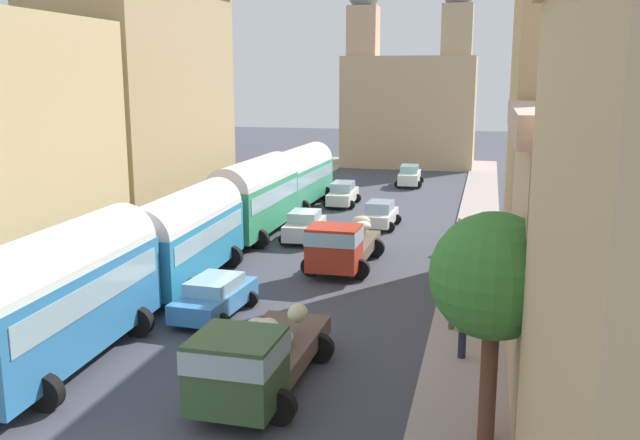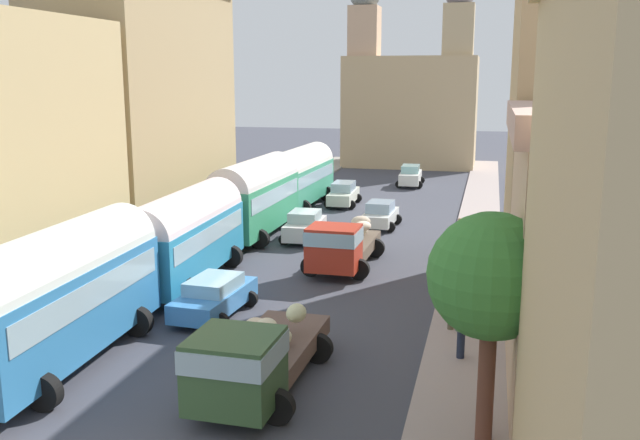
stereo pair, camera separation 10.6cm
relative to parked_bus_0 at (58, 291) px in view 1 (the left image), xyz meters
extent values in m
plane|color=#3F404B|center=(4.60, 20.50, -2.37)|extent=(154.00, 154.00, 0.00)
cube|color=gray|center=(-2.65, 20.50, -2.30)|extent=(2.50, 70.00, 0.14)
cube|color=#A5948F|center=(11.85, 20.50, -2.30)|extent=(2.50, 70.00, 0.14)
cube|color=tan|center=(-6.87, 18.79, 4.37)|extent=(5.94, 13.62, 13.48)
cube|color=tan|center=(16.07, 2.01, 1.18)|extent=(5.94, 9.19, 7.10)
cube|color=tan|center=(15.21, 12.15, 4.39)|extent=(4.23, 10.54, 13.53)
cube|color=tan|center=(4.60, 51.44, 2.86)|extent=(12.45, 7.84, 10.46)
cube|color=tan|center=(0.24, 49.48, 5.15)|extent=(2.77, 2.77, 15.04)
cube|color=tan|center=(8.96, 49.48, 5.15)|extent=(2.77, 2.77, 15.04)
cube|color=#317AB8|center=(0.00, 0.00, -0.58)|extent=(2.75, 8.94, 2.59)
cylinder|color=silver|center=(0.00, 0.00, 0.71)|extent=(2.70, 8.76, 2.37)
cube|color=#99B7C6|center=(0.00, 0.00, -0.01)|extent=(2.77, 8.23, 0.83)
cylinder|color=black|center=(-1.25, 2.70, -1.87)|extent=(1.00, 0.35, 1.00)
cylinder|color=black|center=(1.04, 2.79, -1.87)|extent=(1.00, 0.35, 1.00)
cylinder|color=black|center=(1.25, -2.70, -1.87)|extent=(1.00, 0.35, 1.00)
cube|color=teal|center=(0.00, 9.00, -0.72)|extent=(2.68, 8.70, 2.30)
cylinder|color=silver|center=(0.00, 9.00, 0.43)|extent=(2.62, 8.52, 2.29)
cube|color=#99B7C6|center=(0.00, 9.00, -0.21)|extent=(2.70, 8.01, 0.74)
cylinder|color=black|center=(-1.22, 11.62, -1.87)|extent=(1.00, 0.35, 1.00)
cylinder|color=black|center=(1.00, 11.71, -1.87)|extent=(1.00, 0.35, 1.00)
cylinder|color=black|center=(-1.00, 6.29, -1.87)|extent=(1.00, 0.35, 1.00)
cylinder|color=black|center=(1.22, 6.38, -1.87)|extent=(1.00, 0.35, 1.00)
cube|color=#328F63|center=(0.00, 18.00, -0.59)|extent=(2.56, 8.52, 2.56)
cylinder|color=silver|center=(0.00, 18.00, 0.69)|extent=(2.51, 8.35, 2.39)
cube|color=#99B7C6|center=(0.00, 18.00, -0.03)|extent=(2.60, 7.84, 0.82)
cylinder|color=black|center=(-1.12, 20.65, -1.87)|extent=(1.00, 0.35, 1.00)
cylinder|color=black|center=(1.20, 20.61, -1.87)|extent=(1.00, 0.35, 1.00)
cylinder|color=black|center=(-1.20, 15.39, -1.87)|extent=(1.00, 0.35, 1.00)
cylinder|color=black|center=(1.12, 15.35, -1.87)|extent=(1.00, 0.35, 1.00)
cube|color=#3C9774|center=(0.00, 27.00, -0.71)|extent=(2.66, 9.21, 2.31)
cylinder|color=silver|center=(0.00, 27.00, 0.44)|extent=(2.61, 9.02, 2.35)
cube|color=#99B7C6|center=(0.00, 27.00, -0.21)|extent=(2.69, 8.48, 0.74)
cylinder|color=black|center=(-1.06, 29.87, -1.87)|extent=(1.00, 0.35, 1.00)
cylinder|color=black|center=(1.22, 29.80, -1.87)|extent=(1.00, 0.35, 1.00)
cylinder|color=black|center=(-1.22, 24.20, -1.87)|extent=(1.00, 0.35, 1.00)
cylinder|color=black|center=(1.06, 24.13, -1.87)|extent=(1.00, 0.35, 1.00)
cube|color=#32512E|center=(6.35, -2.02, -1.00)|extent=(2.18, 2.17, 1.84)
cube|color=#99B7C6|center=(6.35, -2.02, -0.48)|extent=(2.22, 2.25, 0.59)
cube|color=brown|center=(6.41, 1.31, -1.65)|extent=(2.22, 4.57, 0.55)
ellipsoid|color=beige|center=(6.10, 1.10, -1.12)|extent=(0.71, 0.92, 0.49)
ellipsoid|color=beige|center=(6.68, 0.64, -1.10)|extent=(0.99, 0.94, 0.55)
ellipsoid|color=beige|center=(5.98, 0.07, -1.08)|extent=(0.91, 0.72, 0.59)
ellipsoid|color=beige|center=(6.43, 0.23, -0.70)|extent=(0.70, 0.88, 0.56)
ellipsoid|color=beige|center=(6.11, 0.34, -0.75)|extent=(1.10, 1.17, 0.52)
ellipsoid|color=beige|center=(6.91, 1.69, -0.70)|extent=(0.65, 0.81, 0.56)
cylinder|color=black|center=(7.43, -1.94, -1.92)|extent=(0.90, 0.31, 0.90)
cylinder|color=black|center=(5.29, -1.90, -1.92)|extent=(0.90, 0.31, 0.90)
cylinder|color=black|center=(7.50, 2.06, -1.92)|extent=(0.90, 0.32, 0.90)
cylinder|color=black|center=(5.36, 2.10, -1.92)|extent=(0.90, 0.32, 0.90)
cube|color=#B02C1A|center=(5.99, 10.96, -0.98)|extent=(2.19, 1.92, 1.88)
cube|color=#99B7C6|center=(5.99, 10.96, -0.45)|extent=(2.24, 2.00, 0.60)
cube|color=brown|center=(6.04, 14.24, -1.65)|extent=(2.23, 4.72, 0.55)
ellipsoid|color=silver|center=(6.30, 15.41, -1.12)|extent=(0.85, 1.05, 0.50)
ellipsoid|color=beige|center=(5.52, 12.81, -1.10)|extent=(0.93, 0.79, 0.54)
ellipsoid|color=beige|center=(5.87, 15.70, -1.13)|extent=(0.91, 0.94, 0.48)
ellipsoid|color=beige|center=(6.55, 14.81, -0.80)|extent=(1.02, 1.15, 0.48)
ellipsoid|color=beige|center=(6.30, 13.61, -0.74)|extent=(1.16, 1.01, 0.53)
ellipsoid|color=beige|center=(6.37, 15.24, -0.68)|extent=(1.13, 0.99, 0.58)
cylinder|color=black|center=(7.07, 11.14, -1.92)|extent=(0.90, 0.31, 0.90)
cylinder|color=black|center=(4.91, 11.18, -1.92)|extent=(0.90, 0.31, 0.90)
cylinder|color=black|center=(7.13, 15.09, -1.92)|extent=(0.90, 0.31, 0.90)
cylinder|color=black|center=(4.97, 15.12, -1.92)|extent=(0.90, 0.31, 0.90)
cube|color=silver|center=(6.29, 21.88, -1.77)|extent=(1.72, 3.70, 0.67)
cube|color=#94B0CB|center=(6.29, 21.88, -1.14)|extent=(1.47, 1.94, 0.59)
cylinder|color=black|center=(7.04, 20.72, -2.07)|extent=(0.60, 0.21, 0.60)
cylinder|color=black|center=(5.46, 20.78, -2.07)|extent=(0.60, 0.21, 0.60)
cylinder|color=black|center=(7.13, 22.98, -2.07)|extent=(0.60, 0.21, 0.60)
cylinder|color=black|center=(5.54, 23.03, -2.07)|extent=(0.60, 0.21, 0.60)
cube|color=silver|center=(6.20, 37.96, -1.68)|extent=(1.68, 4.14, 0.84)
cube|color=#8DC1C1|center=(6.20, 37.96, -0.98)|extent=(1.43, 2.17, 0.56)
cylinder|color=black|center=(7.01, 36.72, -2.07)|extent=(0.60, 0.21, 0.60)
cylinder|color=black|center=(5.47, 36.66, -2.07)|extent=(0.60, 0.21, 0.60)
cylinder|color=black|center=(6.92, 39.25, -2.07)|extent=(0.60, 0.21, 0.60)
cylinder|color=black|center=(5.38, 39.20, -2.07)|extent=(0.60, 0.21, 0.60)
cube|color=#4086CF|center=(2.76, 5.33, -1.76)|extent=(1.96, 4.31, 0.69)
cube|color=#8CBBD2|center=(2.76, 5.33, -1.17)|extent=(1.64, 2.28, 0.48)
cylinder|color=black|center=(1.99, 6.69, -2.07)|extent=(0.60, 0.21, 0.60)
cylinder|color=black|center=(3.70, 6.58, -2.07)|extent=(0.60, 0.21, 0.60)
cylinder|color=black|center=(1.83, 4.08, -2.07)|extent=(0.60, 0.21, 0.60)
cylinder|color=black|center=(3.54, 3.98, -2.07)|extent=(0.60, 0.21, 0.60)
cube|color=silver|center=(2.92, 17.57, -1.70)|extent=(1.81, 3.72, 0.81)
cube|color=#A5C3C0|center=(2.92, 17.57, -1.02)|extent=(1.54, 1.96, 0.54)
cylinder|color=black|center=(2.04, 18.67, -2.07)|extent=(0.60, 0.21, 0.60)
cylinder|color=black|center=(3.71, 18.74, -2.07)|extent=(0.60, 0.21, 0.60)
cylinder|color=black|center=(2.13, 16.41, -2.07)|extent=(0.60, 0.21, 0.60)
cylinder|color=black|center=(3.80, 16.47, -2.07)|extent=(0.60, 0.21, 0.60)
cube|color=silver|center=(2.76, 28.31, -1.74)|extent=(1.66, 4.33, 0.73)
cube|color=#9AB5C4|center=(2.76, 28.31, -1.07)|extent=(1.42, 2.27, 0.60)
cylinder|color=black|center=(1.95, 29.61, -2.07)|extent=(0.60, 0.21, 0.60)
cylinder|color=black|center=(3.49, 29.66, -2.07)|extent=(0.60, 0.21, 0.60)
cylinder|color=black|center=(2.02, 26.96, -2.07)|extent=(0.60, 0.21, 0.60)
cylinder|color=black|center=(3.56, 27.00, -2.07)|extent=(0.60, 0.21, 0.60)
cylinder|color=#786257|center=(11.02, 17.33, -2.30)|extent=(0.20, 0.20, 0.14)
cylinder|color=#786257|center=(11.02, 17.33, -1.83)|extent=(0.30, 0.30, 0.80)
cylinder|color=#415A8C|center=(11.02, 17.33, -1.16)|extent=(0.46, 0.46, 0.55)
sphere|color=tan|center=(11.02, 17.33, -0.78)|extent=(0.21, 0.21, 0.21)
cylinder|color=#1F273B|center=(11.74, 3.13, -2.30)|extent=(0.21, 0.21, 0.14)
cylinder|color=#1F273B|center=(11.74, 3.13, -1.79)|extent=(0.34, 0.34, 0.88)
cylinder|color=#4E6D55|center=(11.74, 3.13, -1.04)|extent=(0.52, 0.52, 0.62)
sphere|color=tan|center=(11.74, 3.13, -0.63)|extent=(0.22, 0.22, 0.22)
cylinder|color=#787051|center=(11.61, 17.19, -2.30)|extent=(0.18, 0.18, 0.14)
cylinder|color=#787051|center=(11.61, 17.19, -1.79)|extent=(0.28, 0.28, 0.88)
cylinder|color=#566842|center=(11.61, 17.19, -1.08)|extent=(0.44, 0.44, 0.56)
sphere|color=tan|center=(11.61, 17.19, -0.68)|extent=(0.24, 0.24, 0.24)
cylinder|color=brown|center=(11.29, 5.57, -2.30)|extent=(0.18, 0.18, 0.14)
cylinder|color=brown|center=(11.29, 5.57, -1.78)|extent=(0.28, 0.28, 0.90)
cylinder|color=#95303C|center=(11.29, 5.57, -1.07)|extent=(0.43, 0.43, 0.53)
sphere|color=tan|center=(11.29, 5.57, -0.70)|extent=(0.21, 0.21, 0.21)
cylinder|color=#1D1D4A|center=(11.83, 6.54, -2.30)|extent=(0.20, 0.20, 0.14)
cylinder|color=#1D1D4A|center=(11.83, 6.54, -1.84)|extent=(0.24, 0.24, 0.79)
cylinder|color=#486744|center=(11.83, 6.54, -1.14)|extent=(0.37, 0.37, 0.59)
sphere|color=#D8AB89|center=(11.83, 6.54, -0.74)|extent=(0.21, 0.21, 0.21)
cylinder|color=brown|center=(12.50, -1.80, -0.82)|extent=(0.40, 0.40, 3.10)
sphere|color=#3A8035|center=(12.50, -1.80, 1.83)|extent=(2.94, 2.94, 2.94)
camera|label=1|loc=(12.25, -17.52, 6.26)|focal=39.22mm
camera|label=2|loc=(12.35, -17.49, 6.26)|focal=39.22mm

